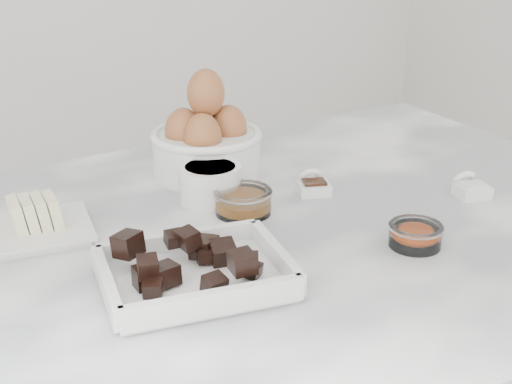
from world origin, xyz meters
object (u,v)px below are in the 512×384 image
sugar_ramekin (210,182)px  egg_bowl (206,141)px  butter_plate (38,223)px  salt_spoon (470,188)px  chocolate_dish (195,268)px  vanilla_spoon (313,185)px  zest_bowl (415,234)px  honey_bowl (243,201)px

sugar_ramekin → egg_bowl: egg_bowl is taller
butter_plate → sugar_ramekin: same height
egg_bowl → salt_spoon: egg_bowl is taller
chocolate_dish → salt_spoon: chocolate_dish is taller
egg_bowl → salt_spoon: 0.41m
butter_plate → vanilla_spoon: butter_plate is taller
zest_bowl → vanilla_spoon: size_ratio=1.05×
butter_plate → salt_spoon: bearing=-16.4°
chocolate_dish → honey_bowl: size_ratio=2.80×
butter_plate → sugar_ramekin: bearing=-1.0°
sugar_ramekin → butter_plate: bearing=179.0°
honey_bowl → salt_spoon: size_ratio=1.26×
chocolate_dish → honey_bowl: chocolate_dish is taller
chocolate_dish → zest_bowl: chocolate_dish is taller
chocolate_dish → zest_bowl: bearing=-9.0°
chocolate_dish → egg_bowl: egg_bowl is taller
egg_bowl → vanilla_spoon: size_ratio=2.66×
sugar_ramekin → zest_bowl: bearing=-58.0°
sugar_ramekin → vanilla_spoon: size_ratio=1.36×
chocolate_dish → salt_spoon: 0.48m
butter_plate → chocolate_dish: bearing=-60.5°
sugar_ramekin → egg_bowl: 0.12m
chocolate_dish → butter_plate: bearing=119.5°
butter_plate → zest_bowl: (0.41, -0.27, -0.00)m
zest_bowl → chocolate_dish: bearing=171.0°
chocolate_dish → sugar_ramekin: chocolate_dish is taller
butter_plate → vanilla_spoon: 0.40m
egg_bowl → zest_bowl: size_ratio=2.54×
honey_bowl → vanilla_spoon: 0.13m
zest_bowl → vanilla_spoon: (-0.01, 0.22, -0.00)m
vanilla_spoon → salt_spoon: size_ratio=1.01×
salt_spoon → chocolate_dish: bearing=-174.7°
butter_plate → salt_spoon: size_ratio=2.22×
egg_bowl → butter_plate: bearing=-161.3°
chocolate_dish → vanilla_spoon: size_ratio=3.50×
chocolate_dish → zest_bowl: 0.29m
butter_plate → honey_bowl: size_ratio=1.75×
egg_bowl → zest_bowl: egg_bowl is taller
chocolate_dish → honey_bowl: (0.15, 0.15, -0.00)m
butter_plate → honey_bowl: 0.28m
butter_plate → egg_bowl: size_ratio=0.82×
butter_plate → salt_spoon: butter_plate is taller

